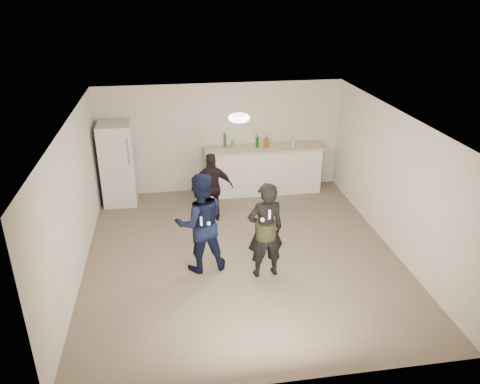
{
  "coord_description": "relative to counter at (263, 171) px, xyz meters",
  "views": [
    {
      "loc": [
        -1.15,
        -7.15,
        4.5
      ],
      "look_at": [
        0.0,
        0.2,
        1.15
      ],
      "focal_mm": 35.0,
      "sensor_mm": 36.0,
      "label": 1
    }
  ],
  "objects": [
    {
      "name": "wall_left",
      "position": [
        -3.68,
        -2.67,
        0.72
      ],
      "size": [
        0.0,
        6.0,
        6.0
      ],
      "primitive_type": "plane",
      "rotation": [
        1.57,
        0.0,
        1.57
      ],
      "color": "beige",
      "rests_on": "floor"
    },
    {
      "name": "nunchuk_man",
      "position": [
        -1.55,
        -3.23,
        0.45
      ],
      "size": [
        0.07,
        0.07,
        0.07
      ],
      "primitive_type": "sphere",
      "color": "white",
      "rests_on": "man"
    },
    {
      "name": "remote_woman",
      "position": [
        -0.65,
        -3.58,
        0.72
      ],
      "size": [
        0.04,
        0.04,
        0.15
      ],
      "primitive_type": "cube",
      "color": "white",
      "rests_on": "woman"
    },
    {
      "name": "counter_top",
      "position": [
        0.0,
        0.0,
        0.55
      ],
      "size": [
        2.68,
        0.64,
        0.04
      ],
      "primitive_type": "cube",
      "color": "beige",
      "rests_on": "counter"
    },
    {
      "name": "camo_shorts",
      "position": [
        -0.65,
        -3.33,
        0.32
      ],
      "size": [
        0.34,
        0.34,
        0.28
      ],
      "primitive_type": "cylinder",
      "color": "#313819",
      "rests_on": "woman"
    },
    {
      "name": "fridge",
      "position": [
        -3.23,
        -0.07,
        0.38
      ],
      "size": [
        0.7,
        0.7,
        1.8
      ],
      "primitive_type": "cube",
      "color": "silver",
      "rests_on": "floor"
    },
    {
      "name": "shaker",
      "position": [
        -0.69,
        0.06,
        0.65
      ],
      "size": [
        0.08,
        0.08,
        0.17
      ],
      "primitive_type": "cylinder",
      "color": "#B4B5B9",
      "rests_on": "counter_top"
    },
    {
      "name": "remote_man",
      "position": [
        -1.67,
        -3.26,
        0.53
      ],
      "size": [
        0.04,
        0.04,
        0.15
      ],
      "primitive_type": "cube",
      "color": "white",
      "rests_on": "man"
    },
    {
      "name": "floor",
      "position": [
        -0.93,
        -2.67,
        -0.53
      ],
      "size": [
        6.0,
        6.0,
        0.0
      ],
      "primitive_type": "plane",
      "color": "#6B5B4C",
      "rests_on": "ground"
    },
    {
      "name": "woman",
      "position": [
        -0.65,
        -3.33,
        0.31
      ],
      "size": [
        0.65,
        0.47,
        1.67
      ],
      "primitive_type": "imported",
      "rotation": [
        0.0,
        0.0,
        3.27
      ],
      "color": "black",
      "rests_on": "floor"
    },
    {
      "name": "spectator",
      "position": [
        -1.3,
        -1.21,
        0.19
      ],
      "size": [
        0.86,
        0.4,
        1.44
      ],
      "primitive_type": "imported",
      "rotation": [
        0.0,
        0.0,
        3.08
      ],
      "color": "black",
      "rests_on": "floor"
    },
    {
      "name": "ceiling",
      "position": [
        -0.93,
        -2.67,
        1.98
      ],
      "size": [
        6.0,
        6.0,
        0.0
      ],
      "primitive_type": "plane",
      "rotation": [
        3.14,
        0.0,
        0.0
      ],
      "color": "silver",
      "rests_on": "wall_back"
    },
    {
      "name": "ceiling_dome",
      "position": [
        -0.93,
        -2.37,
        1.93
      ],
      "size": [
        0.36,
        0.36,
        0.16
      ],
      "primitive_type": "ellipsoid",
      "color": "white",
      "rests_on": "ceiling"
    },
    {
      "name": "wall_back",
      "position": [
        -0.93,
        0.33,
        0.72
      ],
      "size": [
        6.0,
        0.0,
        6.0
      ],
      "primitive_type": "plane",
      "rotation": [
        1.57,
        0.0,
        0.0
      ],
      "color": "beige",
      "rests_on": "floor"
    },
    {
      "name": "wall_front",
      "position": [
        -0.93,
        -5.67,
        0.72
      ],
      "size": [
        6.0,
        0.0,
        6.0
      ],
      "primitive_type": "plane",
      "rotation": [
        -1.57,
        0.0,
        0.0
      ],
      "color": "beige",
      "rests_on": "floor"
    },
    {
      "name": "nunchuk_woman",
      "position": [
        -0.75,
        -3.55,
        0.62
      ],
      "size": [
        0.07,
        0.07,
        0.07
      ],
      "primitive_type": "sphere",
      "color": "white",
      "rests_on": "woman"
    },
    {
      "name": "man",
      "position": [
        -1.67,
        -2.98,
        0.34
      ],
      "size": [
        0.92,
        0.76,
        1.74
      ],
      "primitive_type": "imported",
      "rotation": [
        0.0,
        0.0,
        3.27
      ],
      "color": "#0F1A3F",
      "rests_on": "floor"
    },
    {
      "name": "fridge_handle",
      "position": [
        -2.95,
        -0.44,
        0.78
      ],
      "size": [
        0.02,
        0.02,
        0.6
      ],
      "primitive_type": "cylinder",
      "color": "#B5B5B9",
      "rests_on": "fridge"
    },
    {
      "name": "bottle_cluster",
      "position": [
        -0.08,
        0.03,
        0.67
      ],
      "size": [
        1.6,
        0.28,
        0.28
      ],
      "color": "#154915",
      "rests_on": "counter_top"
    },
    {
      "name": "counter",
      "position": [
        0.0,
        0.0,
        0.0
      ],
      "size": [
        2.6,
        0.56,
        1.05
      ],
      "primitive_type": "cube",
      "color": "silver",
      "rests_on": "floor"
    },
    {
      "name": "wall_right",
      "position": [
        1.82,
        -2.67,
        0.72
      ],
      "size": [
        0.0,
        6.0,
        6.0
      ],
      "primitive_type": "plane",
      "rotation": [
        1.57,
        0.0,
        -1.57
      ],
      "color": "beige",
      "rests_on": "floor"
    }
  ]
}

